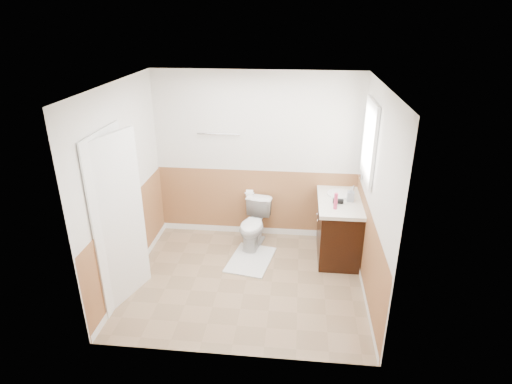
# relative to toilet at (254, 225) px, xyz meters

# --- Properties ---
(floor) EXTENTS (3.00, 3.00, 0.00)m
(floor) POSITION_rel_toilet_xyz_m (-0.00, -0.90, -0.34)
(floor) COLOR #8C7051
(floor) RESTS_ON ground
(ceiling) EXTENTS (3.00, 3.00, 0.00)m
(ceiling) POSITION_rel_toilet_xyz_m (-0.00, -0.90, 2.16)
(ceiling) COLOR white
(ceiling) RESTS_ON floor
(wall_back) EXTENTS (3.00, 0.00, 3.00)m
(wall_back) POSITION_rel_toilet_xyz_m (-0.00, 0.40, 0.91)
(wall_back) COLOR silver
(wall_back) RESTS_ON floor
(wall_front) EXTENTS (3.00, 0.00, 3.00)m
(wall_front) POSITION_rel_toilet_xyz_m (-0.00, -2.20, 0.91)
(wall_front) COLOR silver
(wall_front) RESTS_ON floor
(wall_left) EXTENTS (0.00, 3.00, 3.00)m
(wall_left) POSITION_rel_toilet_xyz_m (-1.50, -0.90, 0.91)
(wall_left) COLOR silver
(wall_left) RESTS_ON floor
(wall_right) EXTENTS (0.00, 3.00, 3.00)m
(wall_right) POSITION_rel_toilet_xyz_m (1.50, -0.90, 0.91)
(wall_right) COLOR silver
(wall_right) RESTS_ON floor
(wainscot_back) EXTENTS (3.00, 0.00, 3.00)m
(wainscot_back) POSITION_rel_toilet_xyz_m (-0.00, 0.38, 0.16)
(wainscot_back) COLOR #A16740
(wainscot_back) RESTS_ON floor
(wainscot_front) EXTENTS (3.00, 0.00, 3.00)m
(wainscot_front) POSITION_rel_toilet_xyz_m (-0.00, -2.19, 0.16)
(wainscot_front) COLOR #A16740
(wainscot_front) RESTS_ON floor
(wainscot_left) EXTENTS (0.00, 2.60, 2.60)m
(wainscot_left) POSITION_rel_toilet_xyz_m (-1.49, -0.90, 0.16)
(wainscot_left) COLOR #A16740
(wainscot_left) RESTS_ON floor
(wainscot_right) EXTENTS (0.00, 2.60, 2.60)m
(wainscot_right) POSITION_rel_toilet_xyz_m (1.49, -0.90, 0.16)
(wainscot_right) COLOR #A16740
(wainscot_right) RESTS_ON floor
(toilet) EXTENTS (0.50, 0.73, 0.69)m
(toilet) POSITION_rel_toilet_xyz_m (0.00, 0.00, 0.00)
(toilet) COLOR silver
(toilet) RESTS_ON floor
(bath_mat) EXTENTS (0.69, 0.89, 0.02)m
(bath_mat) POSITION_rel_toilet_xyz_m (0.00, -0.42, -0.33)
(bath_mat) COLOR silver
(bath_mat) RESTS_ON floor
(vanity_cabinet) EXTENTS (0.55, 1.10, 0.80)m
(vanity_cabinet) POSITION_rel_toilet_xyz_m (1.21, -0.07, 0.06)
(vanity_cabinet) COLOR black
(vanity_cabinet) RESTS_ON floor
(vanity_knob_left) EXTENTS (0.03, 0.03, 0.03)m
(vanity_knob_left) POSITION_rel_toilet_xyz_m (0.91, -0.17, 0.21)
(vanity_knob_left) COLOR silver
(vanity_knob_left) RESTS_ON vanity_cabinet
(vanity_knob_right) EXTENTS (0.03, 0.03, 0.03)m
(vanity_knob_right) POSITION_rel_toilet_xyz_m (0.91, 0.03, 0.21)
(vanity_knob_right) COLOR silver
(vanity_knob_right) RESTS_ON vanity_cabinet
(countertop) EXTENTS (0.60, 1.15, 0.05)m
(countertop) POSITION_rel_toilet_xyz_m (1.20, -0.07, 0.48)
(countertop) COLOR silver
(countertop) RESTS_ON vanity_cabinet
(sink_basin) EXTENTS (0.36, 0.36, 0.02)m
(sink_basin) POSITION_rel_toilet_xyz_m (1.21, 0.08, 0.52)
(sink_basin) COLOR white
(sink_basin) RESTS_ON countertop
(faucet) EXTENTS (0.02, 0.02, 0.14)m
(faucet) POSITION_rel_toilet_xyz_m (1.39, 0.08, 0.58)
(faucet) COLOR silver
(faucet) RESTS_ON countertop
(lotion_bottle) EXTENTS (0.05, 0.05, 0.22)m
(lotion_bottle) POSITION_rel_toilet_xyz_m (1.11, -0.40, 0.62)
(lotion_bottle) COLOR #CD355F
(lotion_bottle) RESTS_ON countertop
(soap_dispenser) EXTENTS (0.09, 0.10, 0.20)m
(soap_dispenser) POSITION_rel_toilet_xyz_m (1.33, -0.14, 0.61)
(soap_dispenser) COLOR #8C929D
(soap_dispenser) RESTS_ON countertop
(hair_dryer_body) EXTENTS (0.14, 0.07, 0.07)m
(hair_dryer_body) POSITION_rel_toilet_xyz_m (1.16, -0.23, 0.54)
(hair_dryer_body) COLOR black
(hair_dryer_body) RESTS_ON countertop
(hair_dryer_handle) EXTENTS (0.03, 0.03, 0.07)m
(hair_dryer_handle) POSITION_rel_toilet_xyz_m (1.13, -0.15, 0.51)
(hair_dryer_handle) COLOR black
(hair_dryer_handle) RESTS_ON countertop
(mirror_panel) EXTENTS (0.02, 0.35, 0.90)m
(mirror_panel) POSITION_rel_toilet_xyz_m (1.48, 0.20, 1.21)
(mirror_panel) COLOR silver
(mirror_panel) RESTS_ON wall_right
(window_frame) EXTENTS (0.04, 0.80, 1.00)m
(window_frame) POSITION_rel_toilet_xyz_m (1.47, -0.32, 1.41)
(window_frame) COLOR white
(window_frame) RESTS_ON wall_right
(window_glass) EXTENTS (0.01, 0.70, 0.90)m
(window_glass) POSITION_rel_toilet_xyz_m (1.49, -0.32, 1.41)
(window_glass) COLOR white
(window_glass) RESTS_ON wall_right
(door) EXTENTS (0.29, 0.78, 2.04)m
(door) POSITION_rel_toilet_xyz_m (-1.40, -1.35, 0.68)
(door) COLOR white
(door) RESTS_ON wall_left
(door_frame) EXTENTS (0.02, 0.92, 2.10)m
(door_frame) POSITION_rel_toilet_xyz_m (-1.48, -1.35, 0.69)
(door_frame) COLOR white
(door_frame) RESTS_ON wall_left
(door_knob) EXTENTS (0.06, 0.06, 0.06)m
(door_knob) POSITION_rel_toilet_xyz_m (-1.34, -1.02, 0.61)
(door_knob) COLOR silver
(door_knob) RESTS_ON door
(towel_bar) EXTENTS (0.62, 0.02, 0.02)m
(towel_bar) POSITION_rel_toilet_xyz_m (-0.55, 0.34, 1.26)
(towel_bar) COLOR silver
(towel_bar) RESTS_ON wall_back
(tp_holder_bar) EXTENTS (0.14, 0.02, 0.02)m
(tp_holder_bar) POSITION_rel_toilet_xyz_m (-0.10, 0.32, 0.36)
(tp_holder_bar) COLOR silver
(tp_holder_bar) RESTS_ON wall_back
(tp_roll) EXTENTS (0.10, 0.11, 0.11)m
(tp_roll) POSITION_rel_toilet_xyz_m (-0.10, 0.32, 0.36)
(tp_roll) COLOR white
(tp_roll) RESTS_ON tp_holder_bar
(tp_sheet) EXTENTS (0.10, 0.01, 0.16)m
(tp_sheet) POSITION_rel_toilet_xyz_m (-0.10, 0.32, 0.25)
(tp_sheet) COLOR white
(tp_sheet) RESTS_ON tp_roll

